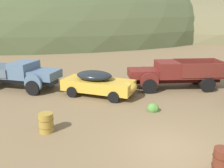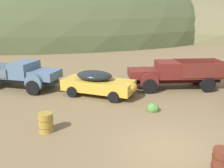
# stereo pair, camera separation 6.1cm
# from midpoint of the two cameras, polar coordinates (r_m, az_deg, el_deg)

# --- Properties ---
(ground_plane) EXTENTS (300.00, 300.00, 0.00)m
(ground_plane) POSITION_cam_midpoint_polar(r_m,az_deg,el_deg) (9.91, 13.13, -14.64)
(ground_plane) COLOR brown
(hill_far_left) EXTENTS (94.74, 77.13, 32.61)m
(hill_far_left) POSITION_cam_midpoint_polar(r_m,az_deg,el_deg) (71.96, -17.14, 11.33)
(hill_far_left) COLOR #424C2D
(hill_far_left) RESTS_ON ground
(hill_center) EXTENTS (104.63, 87.79, 24.78)m
(hill_center) POSITION_cam_midpoint_polar(r_m,az_deg,el_deg) (88.04, 23.25, 11.48)
(hill_center) COLOR brown
(hill_center) RESTS_ON ground
(truck_chalk_blue) EXTENTS (6.15, 3.20, 1.89)m
(truck_chalk_blue) POSITION_cam_midpoint_polar(r_m,az_deg,el_deg) (17.78, -19.69, 2.07)
(truck_chalk_blue) COLOR #262D39
(truck_chalk_blue) RESTS_ON ground
(car_faded_yellow) EXTENTS (4.96, 2.91, 1.57)m
(car_faded_yellow) POSITION_cam_midpoint_polar(r_m,az_deg,el_deg) (15.32, -2.65, 0.19)
(car_faded_yellow) COLOR gold
(car_faded_yellow) RESTS_ON ground
(truck_oxblood) EXTENTS (6.63, 3.13, 1.91)m
(truck_oxblood) POSITION_cam_midpoint_polar(r_m,az_deg,el_deg) (17.20, 13.47, 2.27)
(truck_oxblood) COLOR black
(truck_oxblood) RESTS_ON ground
(oil_drum_foreground) EXTENTS (0.67, 0.67, 0.86)m
(oil_drum_foreground) POSITION_cam_midpoint_polar(r_m,az_deg,el_deg) (11.16, -15.00, -8.66)
(oil_drum_foreground) COLOR olive
(oil_drum_foreground) RESTS_ON ground
(oil_drum_spare) EXTENTS (0.61, 0.61, 0.87)m
(oil_drum_spare) POSITION_cam_midpoint_polar(r_m,az_deg,el_deg) (8.95, 24.25, -16.10)
(oil_drum_spare) COLOR #5B2819
(oil_drum_spare) RESTS_ON ground
(bush_front_right) EXTENTS (1.03, 0.84, 0.89)m
(bush_front_right) POSITION_cam_midpoint_polar(r_m,az_deg,el_deg) (17.86, -2.66, 0.46)
(bush_front_right) COLOR #4C8438
(bush_front_right) RESTS_ON ground
(bush_front_left) EXTENTS (0.61, 0.50, 0.58)m
(bush_front_left) POSITION_cam_midpoint_polar(r_m,az_deg,el_deg) (13.23, 9.69, -5.66)
(bush_front_left) COLOR #4C8438
(bush_front_left) RESTS_ON ground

